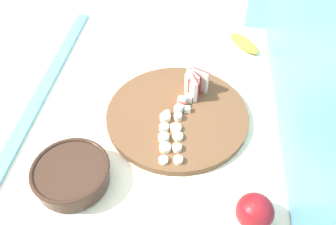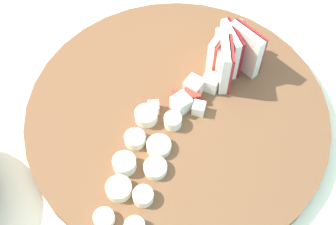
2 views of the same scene
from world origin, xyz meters
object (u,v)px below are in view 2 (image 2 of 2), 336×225
Objects in this scene: cutting_board at (177,113)px; apple_dice_pile at (191,94)px; apple_wedge_fan at (230,52)px; banana_slice_rows at (140,162)px.

cutting_board is 0.03m from apple_dice_pile.
apple_wedge_fan reaches higher than banana_slice_rows.
apple_dice_pile is at bearing 169.84° from banana_slice_rows.
apple_wedge_fan is at bearing 159.03° from apple_dice_pile.
cutting_board is 2.34× the size of banana_slice_rows.
cutting_board is at bearing -21.83° from apple_wedge_fan.
banana_slice_rows reaches higher than cutting_board.
cutting_board is 0.11m from apple_wedge_fan.
cutting_board is 4.45× the size of apple_wedge_fan.
cutting_board is at bearing -24.38° from apple_dice_pile.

